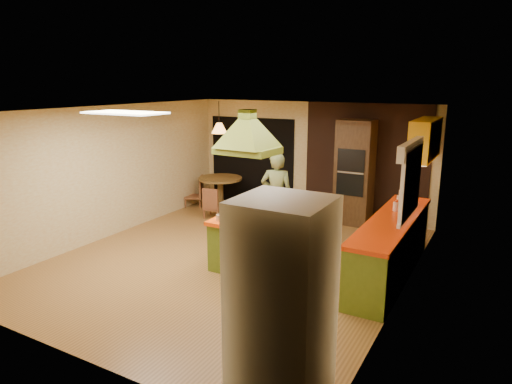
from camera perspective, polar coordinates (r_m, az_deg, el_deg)
The scene contains 21 objects.
ground at distance 7.83m, azimuth -2.72°, elevation -8.34°, with size 6.50×6.50×0.00m, color olive.
room_walls at distance 7.45m, azimuth -2.83°, elevation 0.61°, with size 5.50×6.50×6.50m.
ceiling_plane at distance 7.27m, azimuth -2.95°, elevation 10.25°, with size 6.50×6.50×0.00m, color silver.
brick_panel at distance 9.88m, azimuth 13.48°, elevation 3.50°, with size 2.64×0.03×2.50m, color #381E14.
nook_opening at distance 10.96m, azimuth -0.54°, elevation 3.80°, with size 2.20×0.03×2.10m, color black.
right_counter at distance 7.32m, azimuth 16.48°, elevation -6.63°, with size 0.62×3.05×0.92m.
upper_cabinets at distance 8.50m, azimuth 20.41°, elevation 6.19°, with size 0.34×1.40×0.70m, color yellow.
window_right at distance 6.75m, azimuth 18.88°, elevation 3.03°, with size 0.12×1.35×1.06m.
fluor_panel at distance 7.02m, azimuth -16.05°, elevation 9.50°, with size 1.20×0.60×0.03m, color white.
kitchen_island at distance 7.71m, azimuth -1.02°, elevation -5.36°, with size 0.70×1.65×0.84m.
range_hood at distance 7.32m, azimuth -1.08°, elevation 8.36°, with size 0.98×0.73×0.78m.
man at distance 8.60m, azimuth 2.59°, elevation -0.48°, with size 0.61×0.40×1.66m, color #575E32.
refrigerator at distance 4.24m, azimuth 3.24°, elevation -13.80°, with size 0.81×0.76×1.96m, color white.
wall_oven at distance 9.67m, azimuth 12.24°, elevation 2.39°, with size 0.72×0.60×2.18m.
dining_table at distance 10.66m, azimuth -4.47°, elevation 0.64°, with size 1.01×1.01×0.76m.
chair_left at distance 11.01m, azimuth -7.78°, elevation 0.11°, with size 0.41×0.41×0.74m, color brown, non-canonical shape.
chair_near at distance 10.04m, azimuth -5.31°, elevation -1.30°, with size 0.38×0.38×0.69m, color brown, non-canonical shape.
pendant_lamp at distance 10.43m, azimuth -4.61°, elevation 7.97°, with size 0.36×0.36×0.23m, color #FF9E3F.
canister_large at distance 8.07m, azimuth 17.95°, elevation -0.59°, with size 0.16×0.16×0.23m, color beige.
canister_medium at distance 7.87m, azimuth 17.62°, elevation -1.12°, with size 0.13×0.13×0.18m, color #F5E6C5.
canister_small at distance 7.60m, azimuth 17.15°, elevation -1.75°, with size 0.11×0.11×0.14m, color #F4E1C5.
Camera 1 is at (3.86, -6.15, 2.94)m, focal length 32.00 mm.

